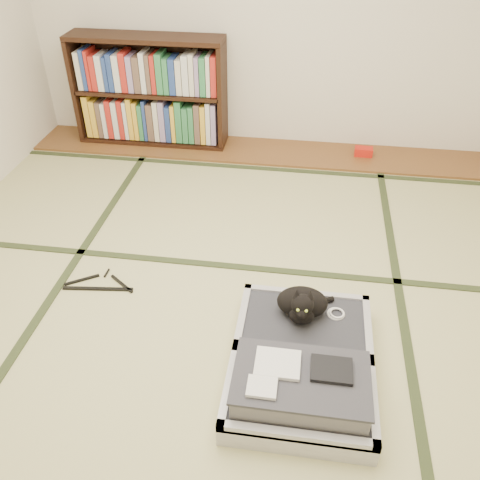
# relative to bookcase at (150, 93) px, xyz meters

# --- Properties ---
(floor) EXTENTS (4.50, 4.50, 0.00)m
(floor) POSITION_rel_bookcase_xyz_m (0.98, -2.07, -0.45)
(floor) COLOR #C8BF85
(floor) RESTS_ON ground
(wood_strip) EXTENTS (4.00, 0.50, 0.02)m
(wood_strip) POSITION_rel_bookcase_xyz_m (0.98, -0.07, -0.44)
(wood_strip) COLOR brown
(wood_strip) RESTS_ON ground
(red_item) EXTENTS (0.15, 0.10, 0.07)m
(red_item) POSITION_rel_bookcase_xyz_m (1.86, -0.04, -0.40)
(red_item) COLOR red
(red_item) RESTS_ON wood_strip
(room_shell) EXTENTS (4.50, 4.50, 4.50)m
(room_shell) POSITION_rel_bookcase_xyz_m (0.98, -2.07, 1.01)
(room_shell) COLOR white
(room_shell) RESTS_ON ground
(tatami_borders) EXTENTS (4.00, 4.50, 0.01)m
(tatami_borders) POSITION_rel_bookcase_xyz_m (0.98, -1.58, -0.45)
(tatami_borders) COLOR #2D381E
(tatami_borders) RESTS_ON ground
(bookcase) EXTENTS (1.30, 0.30, 0.92)m
(bookcase) POSITION_rel_bookcase_xyz_m (0.00, 0.00, 0.00)
(bookcase) COLOR black
(bookcase) RESTS_ON wood_strip
(suitcase) EXTENTS (0.68, 0.90, 0.27)m
(suitcase) POSITION_rel_bookcase_xyz_m (1.44, -2.47, -0.36)
(suitcase) COLOR #BCBDC2
(suitcase) RESTS_ON floor
(cat) EXTENTS (0.30, 0.30, 0.24)m
(cat) POSITION_rel_bookcase_xyz_m (1.42, -2.18, -0.23)
(cat) COLOR black
(cat) RESTS_ON suitcase
(cable_coil) EXTENTS (0.09, 0.09, 0.02)m
(cable_coil) POSITION_rel_bookcase_xyz_m (1.60, -2.14, -0.31)
(cable_coil) COLOR white
(cable_coil) RESTS_ON suitcase
(hanger) EXTENTS (0.43, 0.22, 0.01)m
(hanger) POSITION_rel_bookcase_xyz_m (0.23, -1.96, -0.44)
(hanger) COLOR black
(hanger) RESTS_ON floor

